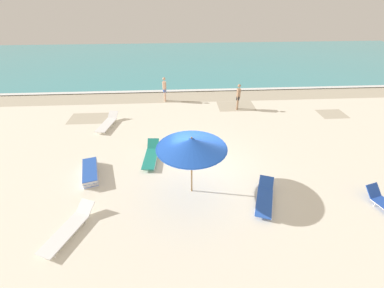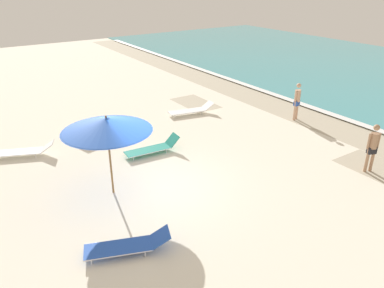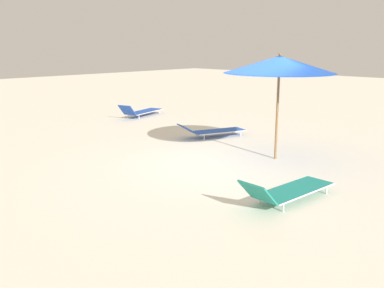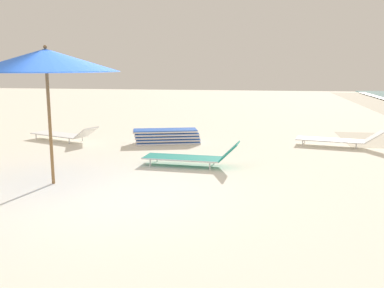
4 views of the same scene
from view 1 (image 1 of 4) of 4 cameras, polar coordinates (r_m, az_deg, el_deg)
ground_plane at (r=11.87m, az=1.86°, el=-6.54°), size 60.00×60.00×0.16m
ocean_water at (r=30.33m, az=-1.74°, el=18.10°), size 60.00×19.72×0.07m
beach_umbrella at (r=9.45m, az=-0.08°, el=0.13°), size 2.69×2.69×2.60m
lounger_stack at (r=12.34m, az=-21.64°, el=-5.80°), size 1.11×2.01×0.41m
sun_lounger_under_umbrella at (r=10.66m, az=15.85°, el=-11.36°), size 1.31×2.20×0.47m
sun_lounger_beside_umbrella at (r=16.33m, az=-18.27°, el=4.50°), size 1.05×2.34×0.51m
sun_lounger_near_water_right at (r=12.68m, az=-9.10°, el=-2.49°), size 0.76×2.18×0.57m
sun_lounger_mid_beach_solo at (r=10.18m, az=-25.74°, el=-16.46°), size 1.45×2.36×0.49m
beachgoer_wading_adult at (r=17.70m, az=10.26°, el=10.60°), size 0.28×0.42×1.76m
beachgoer_shoreline_child at (r=18.89m, az=-6.14°, el=12.31°), size 0.27×0.44×1.76m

